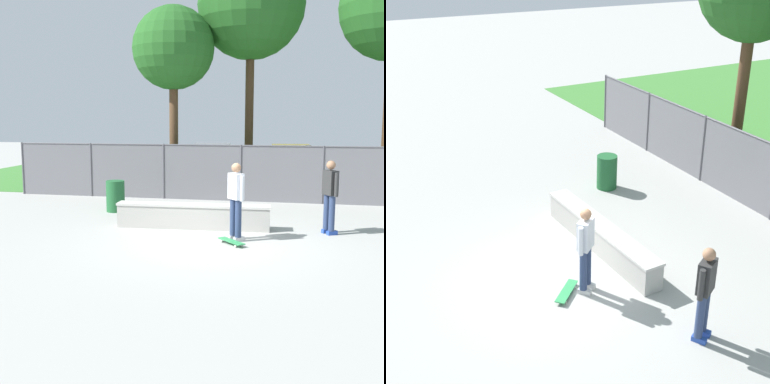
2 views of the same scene
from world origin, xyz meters
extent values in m
plane|color=#9E9E99|center=(0.00, 0.00, 0.00)|extent=(80.00, 80.00, 0.00)
cube|color=#3D7A33|center=(0.00, 16.05, 0.01)|extent=(28.25, 20.00, 0.02)
cube|color=#A8A59E|center=(-0.75, 1.31, 0.29)|extent=(3.95, 0.61, 0.58)
cube|color=beige|center=(-0.75, 1.31, 0.61)|extent=(3.99, 0.65, 0.06)
cube|color=beige|center=(0.43, 0.36, 0.05)|extent=(0.27, 0.25, 0.10)
cube|color=beige|center=(0.58, 0.19, 0.05)|extent=(0.27, 0.25, 0.10)
cylinder|color=navy|center=(0.41, 0.34, 0.54)|extent=(0.15, 0.15, 0.88)
cylinder|color=navy|center=(0.55, 0.17, 0.54)|extent=(0.15, 0.15, 0.88)
cube|color=silver|center=(0.48, 0.26, 1.28)|extent=(0.41, 0.43, 0.60)
cylinder|color=silver|center=(0.32, 0.45, 1.26)|extent=(0.10, 0.10, 0.58)
cylinder|color=silver|center=(0.64, 0.07, 1.26)|extent=(0.10, 0.10, 0.58)
sphere|color=#9E7051|center=(0.48, 0.26, 1.71)|extent=(0.22, 0.22, 0.22)
cube|color=#2D8C4C|center=(0.44, -0.14, 0.08)|extent=(0.69, 0.72, 0.02)
cube|color=#B2B2B7|center=(0.62, -0.33, 0.06)|extent=(0.14, 0.14, 0.02)
cube|color=#B2B2B7|center=(0.25, 0.06, 0.06)|extent=(0.14, 0.14, 0.02)
cylinder|color=silver|center=(0.56, -0.39, 0.03)|extent=(0.06, 0.06, 0.05)
cylinder|color=silver|center=(0.68, -0.28, 0.03)|extent=(0.06, 0.06, 0.05)
cylinder|color=silver|center=(0.19, 0.00, 0.03)|extent=(0.06, 0.06, 0.05)
cylinder|color=silver|center=(0.31, 0.12, 0.03)|extent=(0.06, 0.06, 0.05)
cylinder|color=#4C4C51|center=(-8.12, 5.75, 0.96)|extent=(0.07, 0.07, 1.93)
cylinder|color=#4C4C51|center=(-5.42, 5.75, 0.96)|extent=(0.07, 0.07, 1.93)
cylinder|color=#4C4C51|center=(-2.71, 5.75, 0.96)|extent=(0.07, 0.07, 1.93)
cylinder|color=#4C4C51|center=(0.00, 5.75, 0.96)|extent=(0.07, 0.07, 1.93)
cylinder|color=#4C4C51|center=(2.71, 5.75, 0.96)|extent=(0.07, 0.07, 1.93)
cylinder|color=#4C4C51|center=(0.00, 5.75, 1.90)|extent=(16.25, 0.05, 0.05)
cube|color=slate|center=(0.00, 5.75, 0.96)|extent=(16.25, 0.01, 1.93)
cylinder|color=#513823|center=(-2.60, 6.82, 2.09)|extent=(0.32, 0.32, 4.19)
sphere|color=#21561E|center=(-2.60, 6.82, 5.30)|extent=(2.96, 2.96, 2.96)
cylinder|color=#47301E|center=(0.04, 8.13, 2.72)|extent=(0.32, 0.32, 5.45)
sphere|color=#21561E|center=(0.04, 8.13, 6.94)|extent=(3.97, 3.97, 3.97)
cube|color=#B7BABF|center=(-1.89, 11.11, 0.67)|extent=(2.17, 4.34, 0.70)
cube|color=slate|center=(-1.88, 10.96, 1.34)|extent=(1.78, 2.23, 0.64)
cylinder|color=black|center=(-2.90, 12.33, 0.32)|extent=(0.28, 0.66, 0.64)
cylinder|color=black|center=(-1.11, 12.49, 0.32)|extent=(0.28, 0.66, 0.64)
cylinder|color=black|center=(-2.67, 9.73, 0.32)|extent=(0.28, 0.66, 0.64)
cylinder|color=black|center=(-0.88, 9.89, 0.32)|extent=(0.28, 0.66, 0.64)
cube|color=gold|center=(1.63, 10.82, 0.67)|extent=(2.17, 4.34, 0.70)
cube|color=#776413|center=(1.64, 10.67, 1.34)|extent=(1.78, 2.23, 0.64)
cylinder|color=black|center=(0.62, 12.04, 0.32)|extent=(0.28, 0.66, 0.64)
cylinder|color=black|center=(2.41, 12.20, 0.32)|extent=(0.28, 0.66, 0.64)
cylinder|color=black|center=(0.85, 9.44, 0.32)|extent=(0.28, 0.66, 0.64)
cylinder|color=black|center=(2.64, 9.60, 0.32)|extent=(0.28, 0.66, 0.64)
cube|color=#2647A5|center=(2.62, 1.47, 0.05)|extent=(0.28, 0.23, 0.10)
cube|color=#2647A5|center=(2.74, 1.28, 0.05)|extent=(0.28, 0.23, 0.10)
cylinder|color=navy|center=(2.60, 1.46, 0.54)|extent=(0.15, 0.15, 0.88)
cylinder|color=navy|center=(2.71, 1.27, 0.54)|extent=(0.15, 0.15, 0.88)
cube|color=#2D2D2D|center=(2.66, 1.36, 1.28)|extent=(0.38, 0.44, 0.60)
cylinder|color=#2D2D2D|center=(2.53, 1.58, 1.26)|extent=(0.10, 0.10, 0.58)
cylinder|color=#2D2D2D|center=(2.78, 1.15, 1.26)|extent=(0.10, 0.10, 0.58)
sphere|color=#9E7051|center=(2.66, 1.36, 1.71)|extent=(0.22, 0.22, 0.22)
cylinder|color=#1E592D|center=(-3.53, 3.11, 0.47)|extent=(0.56, 0.56, 0.95)
camera|label=1|loc=(1.80, -11.13, 2.88)|focal=46.83mm
camera|label=2|loc=(8.35, -4.06, 6.42)|focal=50.99mm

